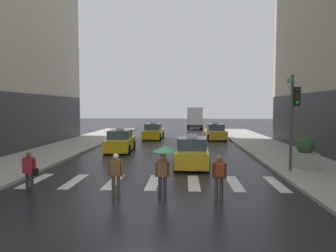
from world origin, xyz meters
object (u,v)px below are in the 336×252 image
taxi_second (120,142)px  planter_near_corner (305,154)px  taxi_third (215,132)px  taxi_fourth (153,132)px  pedestrian_with_handbag (30,170)px  pedestrian_with_umbrella (164,157)px  pedestrian_with_backpack (219,174)px  box_truck (195,117)px  pedestrian_plain_coat (116,173)px  taxi_lead (192,153)px  traffic_light_pole (294,109)px

taxi_second → planter_near_corner: taxi_second is taller
taxi_second → taxi_third: (8.15, 9.02, 0.00)m
taxi_fourth → pedestrian_with_handbag: (-2.70, -20.65, 0.21)m
pedestrian_with_umbrella → planter_near_corner: (7.16, 5.40, -0.64)m
pedestrian_with_backpack → pedestrian_with_umbrella: bearing=175.0°
box_truck → pedestrian_plain_coat: size_ratio=4.61×
taxi_third → pedestrian_plain_coat: bearing=-105.5°
taxi_third → pedestrian_plain_coat: size_ratio=2.80×
taxi_second → taxi_fourth: bearing=80.0°
pedestrian_with_handbag → planter_near_corner: planter_near_corner is taller
pedestrian_with_backpack → pedestrian_with_handbag: same height
taxi_fourth → pedestrian_with_umbrella: 21.15m
taxi_third → planter_near_corner: 15.76m
planter_near_corner → taxi_lead: bearing=170.8°
taxi_third → taxi_fourth: same height
taxi_third → taxi_fourth: (-6.54, 0.15, 0.00)m
taxi_lead → pedestrian_with_backpack: bearing=-82.9°
pedestrian_with_umbrella → box_truck: bearing=86.2°
pedestrian_plain_coat → box_truck: bearing=83.4°
taxi_fourth → box_truck: box_truck is taller
traffic_light_pole → box_truck: (-3.78, 31.34, -1.41)m
pedestrian_with_handbag → box_truck: bearing=77.8°
taxi_lead → pedestrian_with_backpack: 6.59m
box_truck → pedestrian_with_backpack: 35.92m
traffic_light_pole → taxi_lead: 5.93m
taxi_second → pedestrian_plain_coat: taxi_second is taller
pedestrian_with_backpack → box_truck: bearing=89.4°
taxi_second → pedestrian_plain_coat: 12.08m
pedestrian_with_backpack → pedestrian_plain_coat: same height
box_truck → pedestrian_plain_coat: bearing=-96.6°
taxi_second → pedestrian_plain_coat: size_ratio=2.79×
taxi_fourth → pedestrian_with_backpack: size_ratio=2.79×
pedestrian_with_umbrella → pedestrian_plain_coat: size_ratio=1.18×
taxi_fourth → pedestrian_with_backpack: 21.63m
pedestrian_with_handbag → planter_near_corner: (12.42, 5.07, -0.06)m
traffic_light_pole → box_truck: 31.60m
taxi_second → taxi_fourth: same height
traffic_light_pole → taxi_second: size_ratio=1.04×
taxi_lead → taxi_fourth: same height
traffic_light_pole → box_truck: size_ratio=0.63×
pedestrian_plain_coat → taxi_third: bearing=74.5°
traffic_light_pole → pedestrian_with_backpack: traffic_light_pole is taller
taxi_second → pedestrian_with_umbrella: pedestrian_with_umbrella is taller
taxi_lead → taxi_second: (-5.34, 5.44, 0.00)m
taxi_second → pedestrian_with_backpack: taxi_second is taller
pedestrian_with_backpack → pedestrian_plain_coat: bearing=177.9°
taxi_second → pedestrian_with_backpack: 13.47m
taxi_second → pedestrian_with_backpack: bearing=-62.8°
traffic_light_pole → taxi_third: 16.77m
taxi_third → box_truck: bearing=96.1°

